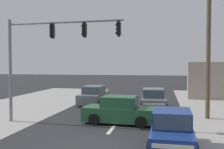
% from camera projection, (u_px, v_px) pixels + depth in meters
% --- Properties ---
extents(ground_plane, '(140.00, 140.00, 0.00)m').
position_uv_depth(ground_plane, '(99.00, 146.00, 10.87)').
color(ground_plane, '#28282B').
extents(lane_dash_mid, '(0.20, 2.40, 0.01)m').
position_uv_depth(lane_dash_mid, '(112.00, 128.00, 13.81)').
color(lane_dash_mid, silver).
rests_on(lane_dash_mid, ground).
extents(lane_dash_far, '(0.20, 2.40, 0.01)m').
position_uv_depth(lane_dash_far, '(125.00, 111.00, 18.72)').
color(lane_dash_far, silver).
rests_on(lane_dash_far, ground).
extents(utility_pole_midground_right, '(3.78, 0.57, 10.70)m').
position_uv_depth(utility_pole_midground_right, '(207.00, 26.00, 16.03)').
color(utility_pole_midground_right, brown).
rests_on(utility_pole_midground_right, ground).
extents(traffic_signal_mast, '(6.88, 0.65, 6.00)m').
position_uv_depth(traffic_signal_mast, '(47.00, 47.00, 14.76)').
color(traffic_signal_mast, slate).
rests_on(traffic_signal_mast, ground).
extents(sedan_kerbside_parked, '(2.06, 4.32, 1.56)m').
position_uv_depth(sedan_kerbside_parked, '(153.00, 100.00, 19.58)').
color(sedan_kerbside_parked, slate).
rests_on(sedan_kerbside_parked, ground).
extents(sedan_oncoming_mid, '(4.33, 2.09, 1.56)m').
position_uv_depth(sedan_oncoming_mid, '(120.00, 111.00, 14.98)').
color(sedan_oncoming_mid, '#235633').
rests_on(sedan_oncoming_mid, ground).
extents(hatchback_oncoming_near, '(1.85, 3.67, 1.53)m').
position_uv_depth(hatchback_oncoming_near, '(172.00, 132.00, 10.41)').
color(hatchback_oncoming_near, navy).
rests_on(hatchback_oncoming_near, ground).
extents(sedan_receding_far, '(2.04, 4.31, 1.56)m').
position_uv_depth(sedan_receding_far, '(94.00, 96.00, 22.16)').
color(sedan_receding_far, slate).
rests_on(sedan_receding_far, ground).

